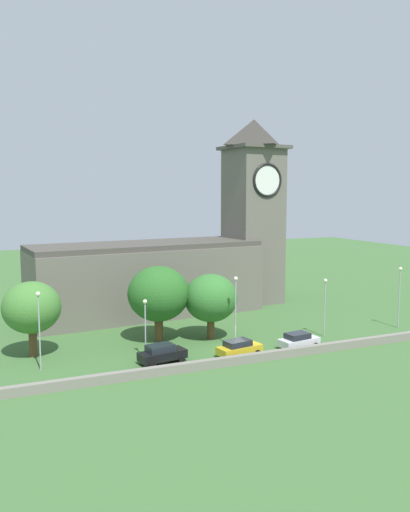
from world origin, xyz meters
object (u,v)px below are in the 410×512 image
object	(u,v)px
streetlamp_east_end	(400,288)
car_white	(299,340)
church	(181,256)
streetlamp_west_mid	(145,318)
tree_churchyard	(32,308)
tree_by_tower	(158,294)
streetlamp_east_mid	(325,298)
car_yellow	(239,348)
tree_riverside_west	(211,298)
car_black	(162,353)
streetlamp_west_end	(39,319)
streetlamp_central	(236,301)

from	to	relation	value
streetlamp_east_end	car_white	bearing A→B (deg)	-171.52
church	streetlamp_east_end	size ratio (longest dim) A/B	4.97
car_white	streetlamp_west_mid	bearing A→B (deg)	168.25
streetlamp_west_mid	tree_churchyard	world-z (taller)	tree_churchyard
car_white	tree_by_tower	bearing A→B (deg)	145.43
tree_churchyard	streetlamp_east_mid	bearing A→B (deg)	-10.08
car_white	car_yellow	bearing A→B (deg)	179.42
car_white	tree_riverside_west	world-z (taller)	tree_riverside_west
streetlamp_east_mid	tree_riverside_west	bearing A→B (deg)	160.68
car_yellow	tree_churchyard	size ratio (longest dim) A/B	0.64
car_yellow	car_white	world-z (taller)	car_yellow
tree_churchyard	car_yellow	bearing A→B (deg)	-23.39
church	car_black	size ratio (longest dim) A/B	7.64
car_yellow	tree_riverside_west	distance (m)	8.12
car_white	tree_by_tower	distance (m)	16.35
streetlamp_west_mid	car_black	bearing A→B (deg)	-64.67
streetlamp_west_end	streetlamp_central	distance (m)	20.19
streetlamp_west_mid	streetlamp_central	world-z (taller)	streetlamp_central
streetlamp_central	tree_by_tower	xyz separation A→B (m)	(-6.63, 6.20, 0.22)
car_black	tree_churchyard	distance (m)	14.22
car_yellow	tree_by_tower	size ratio (longest dim) A/B	0.58
streetlamp_east_mid	streetlamp_east_end	bearing A→B (deg)	-1.90
car_black	streetlamp_east_mid	xyz separation A→B (m)	(20.57, 1.57, 3.66)
car_black	streetlamp_central	distance (m)	9.95
car_white	tree_by_tower	xyz separation A→B (m)	(-12.94, 8.91, 4.52)
church	car_black	bearing A→B (deg)	-115.58
car_yellow	tree_churchyard	distance (m)	21.62
church	car_white	size ratio (longest dim) A/B	8.05
car_black	tree_riverside_west	bearing A→B (deg)	36.87
church	car_black	distance (m)	24.83
streetlamp_central	car_white	bearing A→B (deg)	-23.26
streetlamp_east_end	tree_by_tower	world-z (taller)	tree_by_tower
car_yellow	streetlamp_central	world-z (taller)	streetlamp_central
church	tree_by_tower	bearing A→B (deg)	-120.19
tree_riverside_west	streetlamp_central	bearing A→B (deg)	-78.58
streetlamp_west_end	streetlamp_east_end	world-z (taller)	streetlamp_east_end
tree_riverside_west	streetlamp_west_mid	bearing A→B (deg)	-156.89
tree_riverside_west	church	bearing A→B (deg)	81.47
tree_riverside_west	streetlamp_east_end	bearing A→B (deg)	-11.49
tree_churchyard	streetlamp_west_mid	bearing A→B (deg)	-26.05
streetlamp_west_mid	tree_by_tower	size ratio (longest dim) A/B	0.71
church	streetlamp_central	bearing A→B (deg)	-94.07
streetlamp_east_mid	streetlamp_east_end	size ratio (longest dim) A/B	0.90
streetlamp_west_end	tree_riverside_west	xyz separation A→B (m)	(19.25, 3.54, -0.25)
church	tree_by_tower	xyz separation A→B (m)	(-8.06, -13.85, -2.37)
church	car_yellow	distance (m)	23.83
streetlamp_east_mid	church	bearing A→B (deg)	117.18
streetlamp_east_end	tree_riverside_west	distance (m)	23.99
streetlamp_east_mid	streetlamp_west_mid	bearing A→B (deg)	178.47
tree_by_tower	tree_riverside_west	size ratio (longest dim) A/B	1.14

